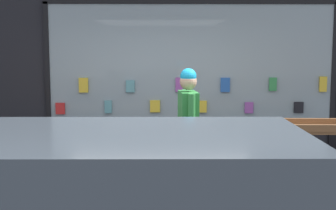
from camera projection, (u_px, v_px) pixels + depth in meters
The scene contains 6 objects.
ground_plane at pixel (160, 209), 5.80m from camera, with size 40.00×40.00×0.00m, color #2D2D33.
shopfront_facade at pixel (165, 56), 7.94m from camera, with size 7.68×0.29×3.72m.
display_table_left at pixel (51, 136), 6.83m from camera, with size 2.67×0.66×0.89m.
display_table_right at pixel (268, 133), 6.87m from camera, with size 2.67×0.73×0.92m.
person_browsing at pixel (188, 122), 6.18m from camera, with size 0.26×0.67×1.73m.
small_dog at pixel (231, 184), 6.01m from camera, with size 0.28×0.58×0.37m.
Camera 1 is at (0.02, -5.59, 2.01)m, focal length 50.00 mm.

